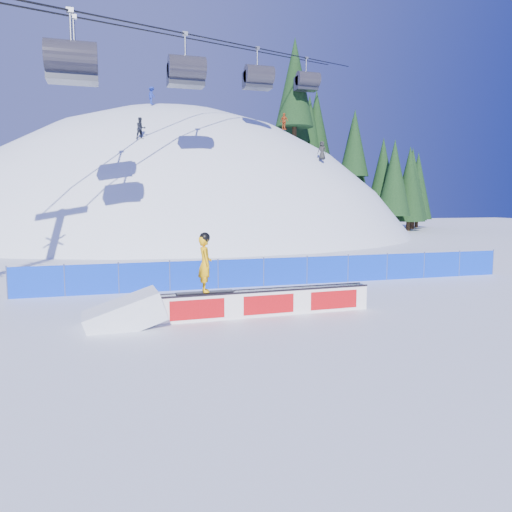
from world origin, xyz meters
name	(u,v)px	position (x,y,z in m)	size (l,w,h in m)	color
ground	(330,305)	(0.00, 0.00, 0.00)	(160.00, 160.00, 0.00)	white
snow_hill	(175,384)	(0.00, 42.00, -18.00)	(64.00, 64.00, 64.00)	white
treeline	(358,153)	(23.47, 41.91, 9.74)	(25.72, 12.23, 22.25)	#332214
safety_fence	(286,271)	(0.00, 4.50, 0.60)	(22.05, 0.05, 1.30)	#0833CB
chairlift	(246,48)	(4.74, 27.49, 16.89)	(40.80, 41.70, 22.00)	gray
rail_box	(266,302)	(-2.61, -0.81, 0.42)	(7.04, 0.74, 0.84)	white
snow_ramp	(125,326)	(-7.00, -0.96, 0.00)	(2.21, 1.47, 0.83)	white
snowboarder	(205,263)	(-4.59, -0.88, 1.75)	(1.78, 0.64, 1.85)	black
distant_skiers	(214,120)	(2.37, 29.78, 11.02)	(16.97, 11.01, 7.27)	black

